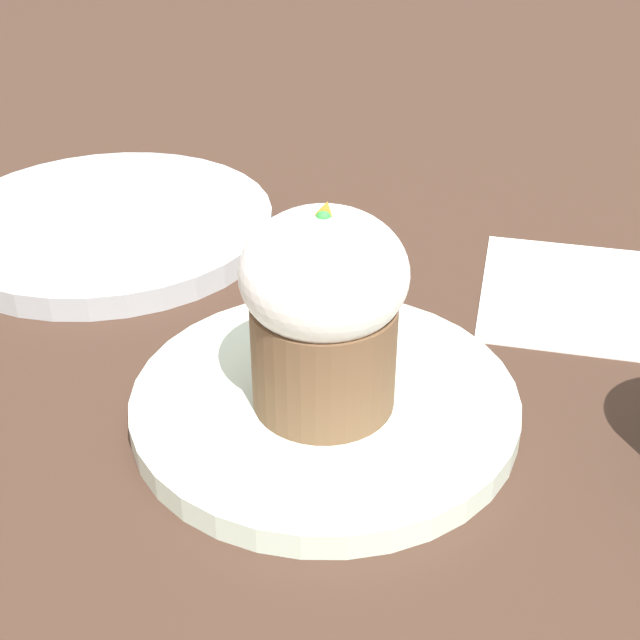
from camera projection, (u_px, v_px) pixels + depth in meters
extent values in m
plane|color=#3D281E|center=(325.00, 415.00, 0.49)|extent=(4.00, 4.00, 0.00)
cylinder|color=silver|center=(325.00, 404.00, 0.49)|extent=(0.21, 0.21, 0.02)
cylinder|color=brown|center=(320.00, 354.00, 0.46)|extent=(0.08, 0.08, 0.06)
ellipsoid|color=white|center=(320.00, 273.00, 0.44)|extent=(0.09, 0.09, 0.07)
cone|color=orange|center=(322.00, 208.00, 0.43)|extent=(0.02, 0.01, 0.01)
sphere|color=green|center=(320.00, 217.00, 0.42)|extent=(0.01, 0.01, 0.01)
cube|color=silver|center=(323.00, 343.00, 0.52)|extent=(0.09, 0.02, 0.00)
ellipsoid|color=silver|center=(300.00, 402.00, 0.47)|extent=(0.04, 0.04, 0.01)
cylinder|color=#B2B7BC|center=(109.00, 225.00, 0.67)|extent=(0.25, 0.25, 0.02)
cube|color=white|center=(575.00, 294.00, 0.60)|extent=(0.16, 0.14, 0.00)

